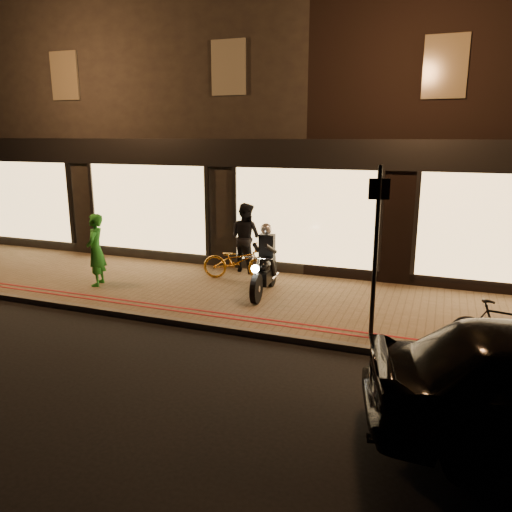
# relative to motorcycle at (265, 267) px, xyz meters

# --- Properties ---
(ground) EXTENTS (90.00, 90.00, 0.00)m
(ground) POSITION_rel_motorcycle_xyz_m (0.40, -2.17, -0.73)
(ground) COLOR black
(ground) RESTS_ON ground
(sidewalk) EXTENTS (50.00, 4.00, 0.12)m
(sidewalk) POSITION_rel_motorcycle_xyz_m (0.40, -0.17, -0.67)
(sidewalk) COLOR brown
(sidewalk) RESTS_ON ground
(kerb_stone) EXTENTS (50.00, 0.14, 0.12)m
(kerb_stone) POSITION_rel_motorcycle_xyz_m (0.40, -2.12, -0.67)
(kerb_stone) COLOR #59544C
(kerb_stone) RESTS_ON ground
(red_kerb_lines) EXTENTS (50.00, 0.26, 0.01)m
(red_kerb_lines) POSITION_rel_motorcycle_xyz_m (0.40, -1.62, -0.61)
(red_kerb_lines) COLOR maroon
(red_kerb_lines) RESTS_ON sidewalk
(building_row) EXTENTS (48.00, 10.11, 8.50)m
(building_row) POSITION_rel_motorcycle_xyz_m (0.40, 6.82, 3.51)
(building_row) COLOR black
(building_row) RESTS_ON ground
(motorcycle) EXTENTS (0.60, 1.94, 1.59)m
(motorcycle) POSITION_rel_motorcycle_xyz_m (0.00, 0.00, 0.00)
(motorcycle) COLOR black
(motorcycle) RESTS_ON sidewalk
(sign_post) EXTENTS (0.35, 0.12, 3.00)m
(sign_post) POSITION_rel_motorcycle_xyz_m (2.58, -1.58, 1.06)
(sign_post) COLOR black
(sign_post) RESTS_ON sidewalk
(bicycle_gold) EXTENTS (1.80, 0.98, 0.90)m
(bicycle_gold) POSITION_rel_motorcycle_xyz_m (-1.04, 0.89, -0.17)
(bicycle_gold) COLOR orange
(bicycle_gold) RESTS_ON sidewalk
(bicycle_dark) EXTENTS (1.60, 0.73, 0.93)m
(bicycle_dark) POSITION_rel_motorcycle_xyz_m (4.63, -1.77, -0.15)
(bicycle_dark) COLOR black
(bicycle_dark) RESTS_ON sidewalk
(person_green) EXTENTS (0.59, 0.72, 1.70)m
(person_green) POSITION_rel_motorcycle_xyz_m (-3.94, -0.77, 0.24)
(person_green) COLOR #217E24
(person_green) RESTS_ON sidewalk
(person_dark) EXTENTS (1.06, 0.94, 1.79)m
(person_dark) POSITION_rel_motorcycle_xyz_m (-1.11, 1.63, 0.28)
(person_dark) COLOR black
(person_dark) RESTS_ON sidewalk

